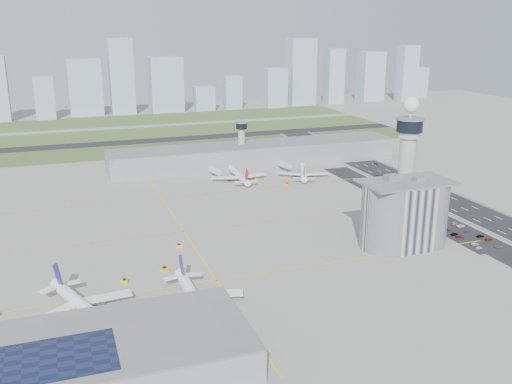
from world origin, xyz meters
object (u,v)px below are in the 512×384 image
object	(u,v)px
secondary_tower	(242,140)
car_lot_0	(479,248)
tug_1	(124,281)
tug_2	(164,269)
car_lot_11	(455,223)
car_lot_10	(461,226)
airplane_far_b	(303,169)
jet_bridge_near_0	(16,348)
tug_5	(287,184)
airplane_far_a	(238,171)
tug_3	(179,245)
admin_building	(404,214)
airplane_near_c	(194,291)
car_lot_9	(467,231)
tug_4	(255,177)
jet_bridge_near_2	(204,316)
control_tower	(407,155)
jet_bridge_far_0	(211,171)
car_lot_3	(454,234)
car_lot_8	(480,236)
airplane_near_b	(81,299)
car_hw_2	(376,164)
car_lot_6	(499,247)
jet_bridge_near_1	(115,331)
car_lot_2	(460,237)
tug_0	(121,308)
car_hw_4	(319,148)
car_lot_4	(447,230)
car_lot_7	(489,239)
car_lot_1	(475,244)
car_lot_5	(437,226)

from	to	relation	value
secondary_tower	car_lot_0	world-z (taller)	secondary_tower
tug_1	tug_2	xyz separation A→B (m)	(17.14, 5.81, 0.11)
car_lot_11	car_lot_10	bearing A→B (deg)	177.06
car_lot_10	airplane_far_b	bearing A→B (deg)	17.92
jet_bridge_near_0	tug_5	bearing A→B (deg)	-35.52
tug_1	car_lot_0	distance (m)	158.40
airplane_far_a	tug_3	world-z (taller)	airplane_far_a
admin_building	airplane_near_c	size ratio (longest dim) A/B	0.94
admin_building	car_lot_9	distance (m)	42.72
tug_4	car_lot_9	bearing A→B (deg)	-72.29
jet_bridge_near_2	car_lot_9	bearing A→B (deg)	-63.51
control_tower	secondary_tower	bearing A→B (deg)	106.48
airplane_far_b	jet_bridge_far_0	size ratio (longest dim) A/B	2.89
jet_bridge_far_0	tug_4	distance (m)	31.73
car_lot_3	car_lot_8	xyz separation A→B (m)	(9.89, -6.51, 0.02)
secondary_tower	airplane_near_c	world-z (taller)	secondary_tower
airplane_near_b	car_hw_2	world-z (taller)	airplane_near_b
jet_bridge_far_0	car_lot_6	world-z (taller)	jet_bridge_far_0
car_hw_2	jet_bridge_near_1	bearing A→B (deg)	-136.22
jet_bridge_near_2	tug_4	size ratio (longest dim) A/B	3.88
car_lot_2	car_lot_3	distance (m)	3.95
tug_0	tug_3	bearing A→B (deg)	156.36
airplane_near_b	airplane_far_b	xyz separation A→B (m)	(151.02, 146.85, -0.75)
airplane_far_b	tug_0	bearing A→B (deg)	159.20
control_tower	tug_4	size ratio (longest dim) A/B	17.85
admin_building	airplane_far_b	distance (m)	128.25
jet_bridge_near_2	car_lot_10	xyz separation A→B (m)	(146.97, 49.99, -2.21)
jet_bridge_far_0	car_lot_6	xyz separation A→B (m)	(89.81, -171.85, -2.29)
secondary_tower	car_hw_4	bearing A→B (deg)	22.04
jet_bridge_far_0	car_lot_0	xyz separation A→B (m)	(80.31, -170.06, -2.25)
car_lot_4	car_lot_9	xyz separation A→B (m)	(8.32, -4.63, -0.06)
car_lot_7	car_hw_4	xyz separation A→B (m)	(12.95, 212.03, 0.06)
car_lot_7	car_lot_1	bearing A→B (deg)	104.00
car_lot_2	car_lot_4	xyz separation A→B (m)	(0.08, 10.04, 0.02)
car_lot_1	jet_bridge_near_1	bearing A→B (deg)	100.45
tug_0	car_lot_6	distance (m)	170.68
jet_bridge_near_0	car_lot_10	xyz separation A→B (m)	(206.97, 49.99, -2.21)
admin_building	airplane_far_b	world-z (taller)	admin_building
car_lot_10	car_lot_11	distance (m)	4.41
jet_bridge_far_0	car_lot_5	size ratio (longest dim) A/B	3.74
jet_bridge_near_1	car_lot_5	distance (m)	174.43
tug_0	car_lot_9	xyz separation A→B (m)	(170.74, 23.65, -0.28)
tug_5	car_lot_10	xyz separation A→B (m)	(53.64, -100.60, -0.33)
airplane_near_c	car_lot_0	distance (m)	136.25
tug_0	tug_2	bearing A→B (deg)	151.58
airplane_near_b	car_lot_9	xyz separation A→B (m)	(184.08, 23.02, -5.87)
secondary_tower	tug_4	size ratio (longest dim) A/B	8.83
control_tower	car_lot_4	bearing A→B (deg)	-61.69
jet_bridge_far_0	tug_0	size ratio (longest dim) A/B	4.91
airplane_near_c	car_lot_0	size ratio (longest dim) A/B	12.72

